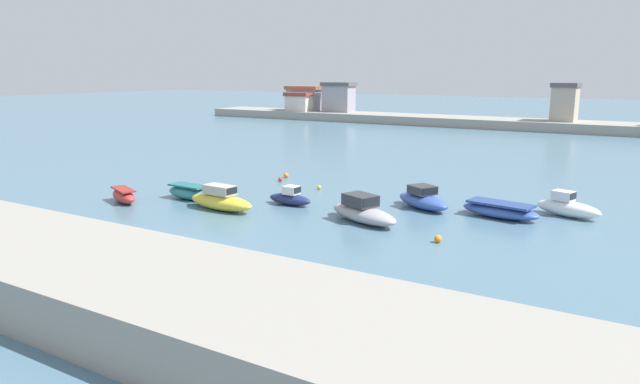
# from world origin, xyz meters

# --- Properties ---
(ground_plane) EXTENTS (400.00, 400.00, 0.00)m
(ground_plane) POSITION_xyz_m (0.00, 0.00, 0.00)
(ground_plane) COLOR slate
(seawall_embankment) EXTENTS (73.50, 7.35, 2.06)m
(seawall_embankment) POSITION_xyz_m (0.00, -6.06, 1.03)
(seawall_embankment) COLOR gray
(seawall_embankment) RESTS_ON ground
(moored_boat_0) EXTENTS (3.62, 2.40, 1.02)m
(moored_boat_0) POSITION_xyz_m (-11.55, 6.90, 0.50)
(moored_boat_0) COLOR #C63833
(moored_boat_0) RESTS_ON ground
(moored_boat_1) EXTENTS (3.94, 1.74, 1.07)m
(moored_boat_1) POSITION_xyz_m (-8.37, 10.16, 0.52)
(moored_boat_1) COLOR teal
(moored_boat_1) RESTS_ON ground
(moored_boat_2) EXTENTS (5.57, 2.15, 1.69)m
(moored_boat_2) POSITION_xyz_m (-4.16, 8.84, 0.65)
(moored_boat_2) COLOR yellow
(moored_boat_2) RESTS_ON ground
(moored_boat_3) EXTENTS (3.44, 1.26, 1.36)m
(moored_boat_3) POSITION_xyz_m (-0.98, 12.49, 0.49)
(moored_boat_3) COLOR navy
(moored_boat_3) RESTS_ON ground
(moored_boat_4) EXTENTS (5.88, 3.90, 1.70)m
(moored_boat_4) POSITION_xyz_m (5.52, 11.00, 0.64)
(moored_boat_4) COLOR #9E9EA3
(moored_boat_4) RESTS_ON ground
(moored_boat_5) EXTENTS (5.00, 3.94, 1.56)m
(moored_boat_5) POSITION_xyz_m (7.37, 16.38, 0.60)
(moored_boat_5) COLOR #3856A8
(moored_boat_5) RESTS_ON ground
(moored_boat_6) EXTENTS (5.33, 2.77, 0.98)m
(moored_boat_6) POSITION_xyz_m (12.55, 16.55, 0.47)
(moored_boat_6) COLOR #3856A8
(moored_boat_6) RESTS_ON ground
(moored_boat_7) EXTENTS (4.45, 2.56, 1.63)m
(moored_boat_7) POSITION_xyz_m (16.19, 19.08, 0.60)
(moored_boat_7) COLOR white
(moored_boat_7) RESTS_ON ground
(mooring_buoy_0) EXTENTS (0.32, 0.32, 0.32)m
(mooring_buoy_0) POSITION_xyz_m (-2.07, 18.20, 0.16)
(mooring_buoy_0) COLOR yellow
(mooring_buoy_0) RESTS_ON ground
(mooring_buoy_1) EXTENTS (0.38, 0.38, 0.38)m
(mooring_buoy_1) POSITION_xyz_m (-6.66, 19.35, 0.19)
(mooring_buoy_1) COLOR red
(mooring_buoy_1) RESTS_ON ground
(mooring_buoy_2) EXTENTS (0.44, 0.44, 0.44)m
(mooring_buoy_2) POSITION_xyz_m (-7.25, 21.06, 0.22)
(mooring_buoy_2) COLOR orange
(mooring_buoy_2) RESTS_ON ground
(mooring_buoy_3) EXTENTS (0.42, 0.42, 0.42)m
(mooring_buoy_3) POSITION_xyz_m (11.09, 9.14, 0.21)
(mooring_buoy_3) COLOR orange
(mooring_buoy_3) RESTS_ON ground
(distant_shoreline) EXTENTS (123.22, 8.88, 8.10)m
(distant_shoreline) POSITION_xyz_m (0.35, 77.57, 1.91)
(distant_shoreline) COLOR gray
(distant_shoreline) RESTS_ON ground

